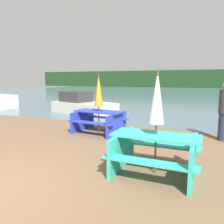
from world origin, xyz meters
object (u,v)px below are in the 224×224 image
at_px(picnic_table_blue, 99,119).
at_px(umbrella_gold, 99,90).
at_px(boat, 82,105).
at_px(picnic_table_teal, 155,150).
at_px(umbrella_white, 157,98).

height_order(picnic_table_blue, umbrella_gold, umbrella_gold).
distance_m(umbrella_gold, boat, 4.90).
relative_size(picnic_table_blue, umbrella_gold, 0.89).
xyz_separation_m(picnic_table_blue, boat, (-2.91, 3.80, -0.03)).
distance_m(picnic_table_teal, boat, 8.43).
height_order(umbrella_gold, boat, umbrella_gold).
bearing_deg(boat, umbrella_white, -33.96).
bearing_deg(umbrella_gold, picnic_table_blue, 180.00).
distance_m(picnic_table_blue, boat, 4.78).
bearing_deg(umbrella_white, picnic_table_teal, 0.00).
bearing_deg(boat, umbrella_gold, -36.72).
bearing_deg(picnic_table_teal, boat, 130.22).
xyz_separation_m(umbrella_gold, boat, (-2.91, 3.80, -1.05)).
distance_m(picnic_table_teal, umbrella_gold, 3.80).
relative_size(picnic_table_teal, boat, 0.43).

